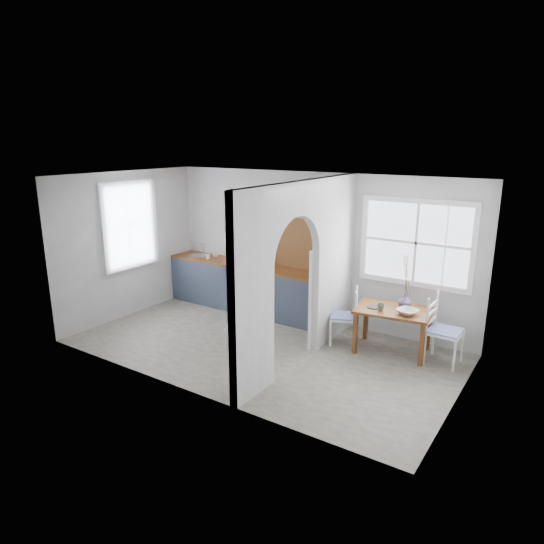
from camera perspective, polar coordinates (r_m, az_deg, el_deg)
The scene contains 26 objects.
floor at distance 7.60m, azimuth -1.25°, elevation -8.94°, with size 5.80×3.20×0.01m, color gray.
ceiling at distance 6.95m, azimuth -1.37°, elevation 11.00°, with size 5.80×3.20×0.01m, color silver.
walls at distance 7.16m, azimuth -1.31°, elevation 0.58°, with size 5.81×3.21×2.60m.
partition at distance 6.81m, azimuth 3.80°, elevation 1.08°, with size 0.12×3.20×2.60m.
kitchen_window at distance 9.01m, azimuth -16.56°, elevation 5.28°, with size 0.10×1.16×1.50m, color white, non-canonical shape.
nook_window at distance 7.71m, azimuth 16.59°, elevation 3.29°, with size 1.76×0.10×1.30m, color white, non-canonical shape.
counter at distance 9.07m, azimuth -2.36°, elevation -1.79°, with size 3.50×0.60×0.90m.
sink at distance 9.73m, azimuth -8.71°, elevation 1.88°, with size 0.40×0.40×0.02m, color silver.
backsplash at distance 8.56m, azimuth 3.59°, elevation 3.34°, with size 1.65×0.03×0.90m, color brown.
shelf at distance 8.37m, azimuth 3.37°, elevation 7.63°, with size 1.75×0.20×0.21m.
pendant_lamp at distance 7.92m, azimuth 4.34°, elevation 6.26°, with size 0.26×0.26×0.16m, color beige.
utensil_rail at distance 7.58m, azimuth 6.39°, elevation 2.47°, with size 0.02×0.02×0.50m, color silver.
dining_table at distance 7.58m, azimuth 13.96°, elevation -6.69°, with size 1.09×0.73×0.68m, color brown, non-canonical shape.
chair_left at distance 7.72m, azimuth 8.42°, elevation -5.12°, with size 0.41×0.41×0.90m, color white, non-canonical shape.
chair_right at distance 7.36m, azimuth 19.71°, elevation -6.52°, with size 0.46×0.46×1.00m, color white, non-canonical shape.
kettle at distance 7.99m, azimuth 6.35°, elevation -0.07°, with size 0.19×0.15×0.23m, color white, non-canonical shape.
mug_a at distance 9.40m, azimuth -7.53°, elevation 1.80°, with size 0.10×0.10×0.09m, color white.
mug_b at distance 9.53m, azimuth -6.64°, elevation 2.02°, with size 0.12×0.12×0.09m, color silver.
knife_block at distance 8.95m, azimuth -2.09°, elevation 1.65°, with size 0.10×0.14×0.22m, color #442417.
jar at distance 8.85m, azimuth -1.38°, elevation 1.35°, with size 0.11×0.11×0.17m, color #9A8250.
towel_magenta at distance 8.00m, azimuth 6.24°, elevation -5.61°, with size 0.02×0.03×0.53m, color #A72051.
towel_orange at distance 7.97m, azimuth 6.06°, elevation -5.89°, with size 0.02×0.03×0.55m, color #BC8020.
bowl at distance 7.29m, azimuth 15.64°, elevation -4.53°, with size 0.29×0.29×0.07m, color beige.
table_cup at distance 7.34m, azimuth 12.67°, elevation -4.06°, with size 0.11×0.11×0.10m, color #507053.
plate at distance 7.46m, azimuth 11.86°, elevation -4.05°, with size 0.19×0.19×0.02m, color #2E2121.
vase at distance 7.53m, azimuth 15.36°, elevation -3.34°, with size 0.20×0.20×0.21m, color #4A3958.
Camera 1 is at (3.96, -5.68, 3.12)m, focal length 32.00 mm.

